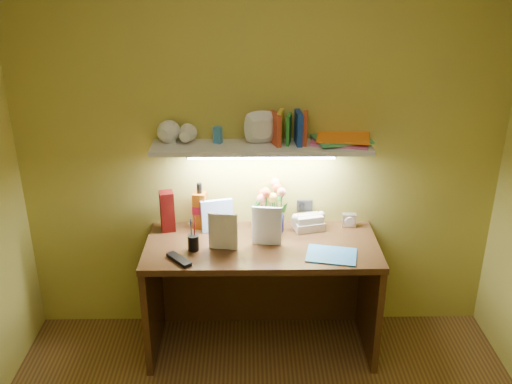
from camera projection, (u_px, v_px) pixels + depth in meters
desk at (262, 297)px, 3.57m from camera, size 1.40×0.60×0.75m
flower_bouquet at (270, 206)px, 3.53m from camera, size 0.21×0.21×0.32m
telephone at (308, 221)px, 3.58m from camera, size 0.21×0.18×0.11m
desk_clock at (349, 220)px, 3.62m from camera, size 0.09×0.05×0.09m
whisky_bottle at (200, 205)px, 3.57m from camera, size 0.09×0.09×0.30m
whisky_box at (167, 211)px, 3.54m from camera, size 0.10×0.10×0.26m
pen_cup at (193, 238)px, 3.32m from camera, size 0.07×0.07×0.16m
art_card at (217, 215)px, 3.55m from camera, size 0.20×0.08×0.20m
tv_remote at (179, 259)px, 3.23m from camera, size 0.16×0.17×0.02m
blue_folder at (331, 255)px, 3.29m from camera, size 0.32×0.26×0.01m
desk_book_a at (208, 230)px, 3.33m from camera, size 0.17×0.06×0.23m
desk_book_b at (252, 225)px, 3.37m from camera, size 0.18×0.04×0.24m
wall_shelf at (263, 141)px, 3.36m from camera, size 1.32×0.34×0.23m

